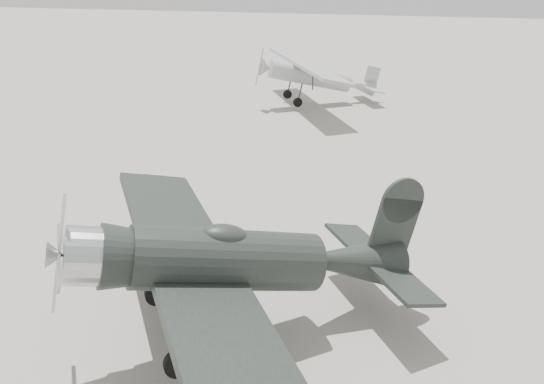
% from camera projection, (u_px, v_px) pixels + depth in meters
% --- Properties ---
extents(ground, '(160.00, 160.00, 0.00)m').
position_uv_depth(ground, '(317.00, 261.00, 15.85)').
color(ground, gray).
rests_on(ground, ground).
extents(lowwing_monoplane, '(9.62, 10.89, 3.83)m').
position_uv_depth(lowwing_monoplane, '(244.00, 261.00, 11.94)').
color(lowwing_monoplane, black).
rests_on(lowwing_monoplane, ground).
extents(highwing_monoplane, '(8.42, 10.47, 3.11)m').
position_uv_depth(highwing_monoplane, '(315.00, 73.00, 32.36)').
color(highwing_monoplane, '#919496').
rests_on(highwing_monoplane, ground).
extents(equipment_block, '(1.65, 1.31, 0.72)m').
position_uv_depth(equipment_block, '(186.00, 272.00, 14.63)').
color(equipment_block, slate).
rests_on(equipment_block, ground).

